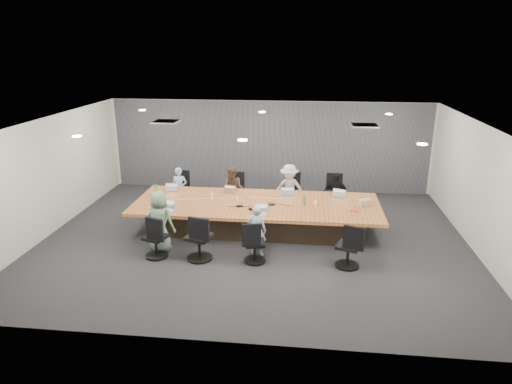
# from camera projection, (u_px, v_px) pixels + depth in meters

# --- Properties ---
(floor) EXTENTS (10.00, 8.00, 0.00)m
(floor) POSITION_uv_depth(u_px,v_px,m) (254.00, 239.00, 10.93)
(floor) COLOR #28282C
(floor) RESTS_ON ground
(ceiling) EXTENTS (10.00, 8.00, 0.00)m
(ceiling) POSITION_uv_depth(u_px,v_px,m) (254.00, 122.00, 10.06)
(ceiling) COLOR white
(ceiling) RESTS_ON wall_back
(wall_back) EXTENTS (10.00, 0.00, 2.80)m
(wall_back) POSITION_uv_depth(u_px,v_px,m) (269.00, 146.00, 14.27)
(wall_back) COLOR beige
(wall_back) RESTS_ON ground
(wall_front) EXTENTS (10.00, 0.00, 2.80)m
(wall_front) POSITION_uv_depth(u_px,v_px,m) (222.00, 262.00, 6.71)
(wall_front) COLOR beige
(wall_front) RESTS_ON ground
(wall_left) EXTENTS (0.00, 8.00, 2.80)m
(wall_left) POSITION_uv_depth(u_px,v_px,m) (49.00, 176.00, 11.03)
(wall_left) COLOR beige
(wall_left) RESTS_ON ground
(wall_right) EXTENTS (0.00, 8.00, 2.80)m
(wall_right) POSITION_uv_depth(u_px,v_px,m) (481.00, 190.00, 9.96)
(wall_right) COLOR beige
(wall_right) RESTS_ON ground
(curtain) EXTENTS (9.80, 0.04, 2.80)m
(curtain) POSITION_uv_depth(u_px,v_px,m) (269.00, 146.00, 14.19)
(curtain) COLOR #575861
(curtain) RESTS_ON ground
(conference_table) EXTENTS (6.00, 2.20, 0.74)m
(conference_table) POSITION_uv_depth(u_px,v_px,m) (256.00, 216.00, 11.27)
(conference_table) COLOR #34271B
(conference_table) RESTS_ON ground
(chair_0) EXTENTS (0.61, 0.61, 0.76)m
(chair_0) POSITION_uv_depth(u_px,v_px,m) (183.00, 192.00, 13.13)
(chair_0) COLOR black
(chair_0) RESTS_ON ground
(chair_1) EXTENTS (0.58, 0.58, 0.75)m
(chair_1) POSITION_uv_depth(u_px,v_px,m) (235.00, 194.00, 12.97)
(chair_1) COLOR black
(chair_1) RESTS_ON ground
(chair_2) EXTENTS (0.71, 0.71, 0.82)m
(chair_2) POSITION_uv_depth(u_px,v_px,m) (289.00, 195.00, 12.80)
(chair_2) COLOR black
(chair_2) RESTS_ON ground
(chair_3) EXTENTS (0.60, 0.60, 0.83)m
(chair_3) POSITION_uv_depth(u_px,v_px,m) (335.00, 196.00, 12.66)
(chair_3) COLOR black
(chair_3) RESTS_ON ground
(chair_4) EXTENTS (0.67, 0.67, 0.78)m
(chair_4) POSITION_uv_depth(u_px,v_px,m) (156.00, 240.00, 9.89)
(chair_4) COLOR black
(chair_4) RESTS_ON ground
(chair_5) EXTENTS (0.72, 0.72, 0.87)m
(chair_5) POSITION_uv_depth(u_px,v_px,m) (199.00, 241.00, 9.77)
(chair_5) COLOR black
(chair_5) RESTS_ON ground
(chair_6) EXTENTS (0.58, 0.58, 0.73)m
(chair_6) POSITION_uv_depth(u_px,v_px,m) (255.00, 246.00, 9.66)
(chair_6) COLOR black
(chair_6) RESTS_ON ground
(chair_7) EXTENTS (0.67, 0.67, 0.79)m
(chair_7) POSITION_uv_depth(u_px,v_px,m) (348.00, 249.00, 9.45)
(chair_7) COLOR black
(chair_7) RESTS_ON ground
(person_0) EXTENTS (0.44, 0.30, 1.19)m
(person_0) POSITION_uv_depth(u_px,v_px,m) (179.00, 189.00, 12.74)
(person_0) COLOR #8CACCF
(person_0) RESTS_ON ground
(laptop_0) EXTENTS (0.33, 0.23, 0.02)m
(laptop_0) POSITION_uv_depth(u_px,v_px,m) (174.00, 189.00, 12.17)
(laptop_0) COLOR #B2B2B7
(laptop_0) RESTS_ON conference_table
(person_1) EXTENTS (0.68, 0.57, 1.25)m
(person_1) POSITION_uv_depth(u_px,v_px,m) (233.00, 189.00, 12.57)
(person_1) COLOR #4F3A28
(person_1) RESTS_ON ground
(laptop_1) EXTENTS (0.35, 0.27, 0.02)m
(laptop_1) POSITION_uv_depth(u_px,v_px,m) (230.00, 191.00, 12.01)
(laptop_1) COLOR #8C6647
(laptop_1) RESTS_ON conference_table
(person_2) EXTENTS (0.98, 0.71, 1.37)m
(person_2) POSITION_uv_depth(u_px,v_px,m) (289.00, 189.00, 12.38)
(person_2) COLOR #ACB1AC
(person_2) RESTS_ON ground
(laptop_2) EXTENTS (0.37, 0.27, 0.02)m
(laptop_2) POSITION_uv_depth(u_px,v_px,m) (288.00, 193.00, 11.84)
(laptop_2) COLOR #B2B2B7
(laptop_2) RESTS_ON conference_table
(person_3) EXTENTS (0.75, 0.43, 1.20)m
(person_3) POSITION_uv_depth(u_px,v_px,m) (336.00, 194.00, 12.27)
(person_3) COLOR black
(person_3) RESTS_ON ground
(laptop_3) EXTENTS (0.39, 0.31, 0.02)m
(laptop_3) POSITION_uv_depth(u_px,v_px,m) (337.00, 195.00, 11.71)
(laptop_3) COLOR #B2B2B7
(laptop_3) RESTS_ON conference_table
(person_4) EXTENTS (0.77, 0.59, 1.40)m
(person_4) POSITION_uv_depth(u_px,v_px,m) (160.00, 221.00, 10.12)
(person_4) COLOR slate
(person_4) RESTS_ON ground
(laptop_4) EXTENTS (0.31, 0.22, 0.02)m
(laptop_4) POSITION_uv_depth(u_px,v_px,m) (167.00, 210.00, 10.63)
(laptop_4) COLOR #B2B2B7
(laptop_4) RESTS_ON conference_table
(person_6) EXTENTS (0.46, 0.33, 1.17)m
(person_6) POSITION_uv_depth(u_px,v_px,m) (257.00, 230.00, 9.93)
(person_6) COLOR #A4A6B1
(person_6) RESTS_ON ground
(laptop_6) EXTENTS (0.33, 0.25, 0.02)m
(laptop_6) POSITION_uv_depth(u_px,v_px,m) (259.00, 214.00, 10.39)
(laptop_6) COLOR #B2B2B7
(laptop_6) RESTS_ON conference_table
(bottle_green_left) EXTENTS (0.08, 0.08, 0.25)m
(bottle_green_left) POSITION_uv_depth(u_px,v_px,m) (156.00, 190.00, 11.76)
(bottle_green_left) COLOR #448147
(bottle_green_left) RESTS_ON conference_table
(bottle_green_right) EXTENTS (0.07, 0.07, 0.24)m
(bottle_green_right) POSITION_uv_depth(u_px,v_px,m) (304.00, 200.00, 10.97)
(bottle_green_right) COLOR #448147
(bottle_green_right) RESTS_ON conference_table
(bottle_clear) EXTENTS (0.07, 0.07, 0.19)m
(bottle_clear) POSITION_uv_depth(u_px,v_px,m) (212.00, 196.00, 11.39)
(bottle_clear) COLOR silver
(bottle_clear) RESTS_ON conference_table
(cup_white_far) EXTENTS (0.09, 0.09, 0.09)m
(cup_white_far) POSITION_uv_depth(u_px,v_px,m) (237.00, 199.00, 11.27)
(cup_white_far) COLOR white
(cup_white_far) RESTS_ON conference_table
(cup_white_near) EXTENTS (0.10, 0.10, 0.10)m
(cup_white_near) POSITION_uv_depth(u_px,v_px,m) (315.00, 203.00, 10.98)
(cup_white_near) COLOR white
(cup_white_near) RESTS_ON conference_table
(mug_brown) EXTENTS (0.11, 0.11, 0.11)m
(mug_brown) POSITION_uv_depth(u_px,v_px,m) (152.00, 196.00, 11.46)
(mug_brown) COLOR brown
(mug_brown) RESTS_ON conference_table
(mic_left) EXTENTS (0.17, 0.13, 0.03)m
(mic_left) POSITION_uv_depth(u_px,v_px,m) (240.00, 206.00, 10.90)
(mic_left) COLOR black
(mic_left) RESTS_ON conference_table
(mic_right) EXTENTS (0.17, 0.13, 0.03)m
(mic_right) POSITION_uv_depth(u_px,v_px,m) (272.00, 204.00, 11.01)
(mic_right) COLOR black
(mic_right) RESTS_ON conference_table
(stapler) EXTENTS (0.16, 0.07, 0.06)m
(stapler) POSITION_uv_depth(u_px,v_px,m) (252.00, 209.00, 10.65)
(stapler) COLOR black
(stapler) RESTS_ON conference_table
(canvas_bag) EXTENTS (0.34, 0.29, 0.16)m
(canvas_bag) POSITION_uv_depth(u_px,v_px,m) (365.00, 202.00, 10.95)
(canvas_bag) COLOR tan
(canvas_bag) RESTS_ON conference_table
(snack_packet) EXTENTS (0.23, 0.18, 0.04)m
(snack_packet) POSITION_uv_depth(u_px,v_px,m) (354.00, 210.00, 10.61)
(snack_packet) COLOR #E14436
(snack_packet) RESTS_ON conference_table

